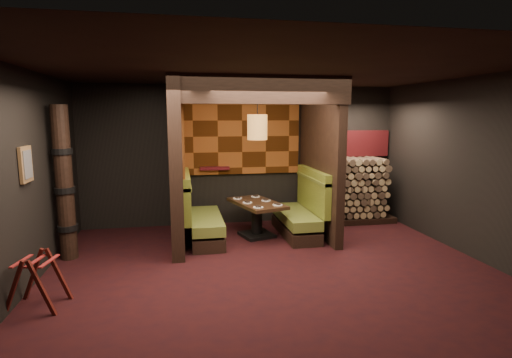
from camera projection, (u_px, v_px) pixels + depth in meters
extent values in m
cube|color=black|center=(273.00, 271.00, 5.83)|extent=(6.50, 5.50, 0.02)
cube|color=black|center=(274.00, 69.00, 5.38)|extent=(6.50, 5.50, 0.02)
cube|color=black|center=(243.00, 155.00, 8.29)|extent=(6.50, 0.02, 2.85)
cube|color=black|center=(360.00, 227.00, 2.93)|extent=(6.50, 0.02, 2.85)
cube|color=black|center=(21.00, 181.00, 5.00)|extent=(0.02, 5.50, 2.85)
cube|color=black|center=(477.00, 168.00, 6.21)|extent=(0.02, 5.50, 2.85)
cube|color=black|center=(176.00, 163.00, 6.96)|extent=(0.20, 2.20, 2.85)
cube|color=black|center=(320.00, 159.00, 7.50)|extent=(0.15, 2.10, 2.85)
cube|color=black|center=(262.00, 90.00, 6.09)|extent=(2.85, 0.18, 0.44)
cube|color=brown|center=(242.00, 136.00, 8.17)|extent=(2.40, 0.06, 1.55)
cube|color=brown|center=(183.00, 138.00, 7.08)|extent=(0.04, 1.85, 1.45)
cube|color=#4F1117|center=(215.00, 168.00, 8.11)|extent=(0.60, 0.12, 0.07)
cube|color=black|center=(206.00, 234.00, 7.26)|extent=(0.55, 1.60, 0.22)
cube|color=olive|center=(206.00, 220.00, 7.22)|extent=(0.55, 1.60, 0.18)
cube|color=#506122|center=(187.00, 200.00, 7.09)|extent=(0.12, 1.60, 0.78)
cube|color=olive|center=(186.00, 181.00, 7.04)|extent=(0.15, 1.60, 0.06)
cube|color=black|center=(295.00, 229.00, 7.57)|extent=(0.55, 1.60, 0.22)
cube|color=olive|center=(295.00, 216.00, 7.53)|extent=(0.55, 1.60, 0.18)
cube|color=#506122|center=(313.00, 195.00, 7.53)|extent=(0.12, 1.60, 0.78)
cube|color=olive|center=(313.00, 177.00, 7.47)|extent=(0.15, 1.60, 0.06)
cube|color=black|center=(257.00, 235.00, 7.48)|extent=(0.68, 0.68, 0.06)
cylinder|color=black|center=(257.00, 221.00, 7.44)|extent=(0.20, 0.20, 0.60)
cube|color=#322112|center=(257.00, 203.00, 7.39)|extent=(1.01, 1.39, 0.06)
cylinder|color=white|center=(258.00, 207.00, 6.92)|extent=(0.18, 0.18, 0.01)
cube|color=black|center=(258.00, 206.00, 6.91)|extent=(0.10, 0.13, 0.02)
cylinder|color=white|center=(278.00, 205.00, 7.10)|extent=(0.18, 0.18, 0.01)
cube|color=black|center=(278.00, 204.00, 7.09)|extent=(0.10, 0.13, 0.02)
cylinder|color=white|center=(247.00, 203.00, 7.29)|extent=(0.18, 0.18, 0.01)
cube|color=black|center=(247.00, 202.00, 7.29)|extent=(0.10, 0.13, 0.02)
cylinder|color=white|center=(266.00, 200.00, 7.47)|extent=(0.18, 0.18, 0.01)
cube|color=black|center=(266.00, 200.00, 7.47)|extent=(0.10, 0.13, 0.02)
cylinder|color=white|center=(237.00, 198.00, 7.67)|extent=(0.18, 0.18, 0.01)
cube|color=black|center=(237.00, 198.00, 7.66)|extent=(0.10, 0.13, 0.02)
cylinder|color=white|center=(255.00, 196.00, 7.84)|extent=(0.18, 0.18, 0.01)
cube|color=black|center=(255.00, 196.00, 7.84)|extent=(0.10, 0.13, 0.02)
cylinder|color=#A16C30|center=(257.00, 127.00, 7.12)|extent=(0.36, 0.36, 0.45)
sphere|color=#FFC672|center=(257.00, 127.00, 7.12)|extent=(0.18, 0.18, 0.18)
cylinder|color=black|center=(257.00, 97.00, 7.04)|extent=(0.02, 0.02, 0.59)
cube|color=olive|center=(26.00, 164.00, 5.08)|extent=(0.04, 0.36, 0.46)
cube|color=#3F3F3F|center=(28.00, 164.00, 5.08)|extent=(0.01, 0.27, 0.36)
cube|color=#40110C|center=(13.00, 290.00, 4.47)|extent=(0.31, 0.10, 0.69)
cube|color=#40110C|center=(42.00, 290.00, 4.47)|extent=(0.31, 0.10, 0.69)
cube|color=#40110C|center=(33.00, 275.00, 4.87)|extent=(0.31, 0.10, 0.69)
cube|color=#40110C|center=(60.00, 275.00, 4.87)|extent=(0.31, 0.10, 0.69)
cube|color=maroon|center=(21.00, 261.00, 4.63)|extent=(0.12, 0.43, 0.01)
cube|color=maroon|center=(35.00, 261.00, 4.63)|extent=(0.12, 0.43, 0.01)
cube|color=maroon|center=(49.00, 261.00, 4.63)|extent=(0.12, 0.43, 0.01)
cylinder|color=black|center=(64.00, 184.00, 6.14)|extent=(0.26, 0.26, 2.40)
cylinder|color=black|center=(68.00, 228.00, 6.25)|extent=(0.31, 0.31, 0.09)
cylinder|color=black|center=(65.00, 190.00, 6.16)|extent=(0.31, 0.31, 0.09)
cylinder|color=black|center=(62.00, 151.00, 6.07)|extent=(0.31, 0.31, 0.09)
cube|color=black|center=(352.00, 219.00, 8.52)|extent=(1.73, 0.70, 0.12)
cube|color=brown|center=(353.00, 187.00, 8.42)|extent=(1.73, 0.70, 1.24)
cube|color=maroon|center=(348.00, 144.00, 8.60)|extent=(1.83, 0.10, 0.56)
cube|color=black|center=(320.00, 158.00, 7.77)|extent=(0.08, 0.08, 2.85)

